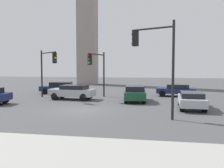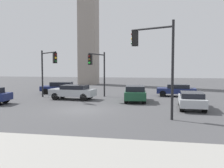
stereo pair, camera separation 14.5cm
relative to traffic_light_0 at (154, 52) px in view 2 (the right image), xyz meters
name	(u,v)px [view 2 (the right image)]	position (x,y,z in m)	size (l,w,h in m)	color
ground_plane	(82,110)	(-5.29, 1.62, -4.15)	(107.82, 107.82, 0.00)	#4C4C4F
sidewalk_corner	(7,149)	(-5.29, -7.72, -4.07)	(38.82, 3.97, 0.15)	#A8A59E
traffic_light_0	(154,52)	(0.00, 0.00, 0.00)	(2.75, 1.50, 5.99)	black
traffic_light_1	(48,64)	(-10.51, 7.39, -0.68)	(2.85, 2.87, 4.86)	black
traffic_light_2	(97,65)	(-5.86, 8.64, -0.79)	(0.85, 3.78, 4.73)	black
car_0	(177,90)	(2.06, 11.97, -3.44)	(4.13, 2.02, 1.30)	navy
car_1	(192,100)	(2.74, 3.92, -3.44)	(1.97, 4.61, 1.28)	#ADB2B7
car_2	(60,87)	(-11.29, 12.22, -3.42)	(4.48, 2.15, 1.37)	navy
car_5	(73,92)	(-8.00, 7.43, -3.38)	(4.43, 2.19, 1.40)	#ADB2B7
car_7	(135,93)	(-1.92, 7.17, -3.39)	(2.32, 4.32, 1.45)	#19472D
skyline_tower	(88,15)	(-12.48, 28.30, 8.02)	(3.13, 3.13, 24.34)	gray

